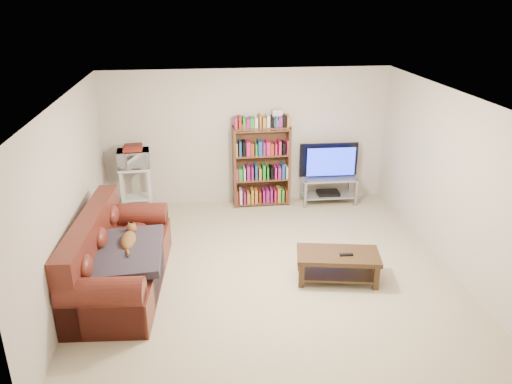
{
  "coord_description": "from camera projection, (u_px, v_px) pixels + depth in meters",
  "views": [
    {
      "loc": [
        -0.88,
        -5.98,
        3.58
      ],
      "look_at": [
        -0.1,
        0.4,
        1.0
      ],
      "focal_mm": 35.0,
      "sensor_mm": 36.0,
      "label": 1
    }
  ],
  "objects": [
    {
      "name": "coffee_table",
      "position": [
        338.0,
        261.0,
        6.59
      ],
      "size": [
        1.16,
        0.73,
        0.39
      ],
      "rotation": [
        0.0,
        0.0,
        -0.18
      ],
      "color": "#372413",
      "rests_on": "floor"
    },
    {
      "name": "cat",
      "position": [
        128.0,
        241.0,
        6.38
      ],
      "size": [
        0.3,
        0.64,
        0.19
      ],
      "primitive_type": null,
      "rotation": [
        0.0,
        0.0,
        -0.07
      ],
      "color": "brown",
      "rests_on": "sofa"
    },
    {
      "name": "television",
      "position": [
        330.0,
        161.0,
        8.84
      ],
      "size": [
        1.06,
        0.16,
        0.61
      ],
      "primitive_type": "imported",
      "rotation": [
        0.0,
        0.0,
        3.12
      ],
      "color": "black",
      "rests_on": "tv_stand"
    },
    {
      "name": "ceiling",
      "position": [
        268.0,
        97.0,
        6.05
      ],
      "size": [
        5.0,
        5.0,
        0.0
      ],
      "primitive_type": "plane",
      "rotation": [
        3.14,
        0.0,
        0.0
      ],
      "color": "white",
      "rests_on": "ground"
    },
    {
      "name": "remote",
      "position": [
        346.0,
        255.0,
        6.49
      ],
      "size": [
        0.18,
        0.05,
        0.02
      ],
      "primitive_type": "cube",
      "rotation": [
        0.0,
        0.0,
        -0.03
      ],
      "color": "black",
      "rests_on": "coffee_table"
    },
    {
      "name": "wall_left",
      "position": [
        69.0,
        198.0,
        6.22
      ],
      "size": [
        0.0,
        5.0,
        5.0
      ],
      "primitive_type": "plane",
      "rotation": [
        1.57,
        0.0,
        1.57
      ],
      "color": "beige",
      "rests_on": "ground"
    },
    {
      "name": "shelf_clutter",
      "position": [
        267.0,
        120.0,
        8.54
      ],
      "size": [
        0.73,
        0.23,
        0.28
      ],
      "rotation": [
        0.0,
        0.0,
        0.01
      ],
      "color": "silver",
      "rests_on": "bookshelf"
    },
    {
      "name": "wall_right",
      "position": [
        449.0,
        181.0,
        6.78
      ],
      "size": [
        0.0,
        5.0,
        5.0
      ],
      "primitive_type": "plane",
      "rotation": [
        1.57,
        0.0,
        -1.57
      ],
      "color": "beige",
      "rests_on": "ground"
    },
    {
      "name": "game_boxes",
      "position": [
        133.0,
        149.0,
        8.26
      ],
      "size": [
        0.33,
        0.3,
        0.05
      ],
      "primitive_type": "cube",
      "rotation": [
        0.0,
        0.0,
        0.08
      ],
      "color": "maroon",
      "rests_on": "microwave"
    },
    {
      "name": "blanket",
      "position": [
        126.0,
        253.0,
        6.21
      ],
      "size": [
        0.9,
        1.16,
        0.19
      ],
      "primitive_type": "cube",
      "rotation": [
        0.05,
        -0.04,
        0.01
      ],
      "color": "#302934",
      "rests_on": "sofa"
    },
    {
      "name": "tv_stand",
      "position": [
        328.0,
        186.0,
        9.01
      ],
      "size": [
        0.99,
        0.46,
        0.49
      ],
      "rotation": [
        0.0,
        0.0,
        -0.02
      ],
      "color": "#999EA3",
      "rests_on": "floor"
    },
    {
      "name": "bookshelf",
      "position": [
        261.0,
        165.0,
        8.81
      ],
      "size": [
        1.0,
        0.32,
        1.44
      ],
      "rotation": [
        0.0,
        0.0,
        0.01
      ],
      "color": "#4F2E1B",
      "rests_on": "floor"
    },
    {
      "name": "dvd_player",
      "position": [
        328.0,
        193.0,
        9.07
      ],
      "size": [
        0.4,
        0.28,
        0.06
      ],
      "primitive_type": "cube",
      "rotation": [
        0.0,
        0.0,
        -0.02
      ],
      "color": "black",
      "rests_on": "tv_stand"
    },
    {
      "name": "wall_back",
      "position": [
        247.0,
        137.0,
        8.8
      ],
      "size": [
        5.0,
        0.0,
        5.0
      ],
      "primitive_type": "plane",
      "rotation": [
        1.57,
        0.0,
        0.0
      ],
      "color": "beige",
      "rests_on": "ground"
    },
    {
      "name": "sofa",
      "position": [
        115.0,
        263.0,
        6.43
      ],
      "size": [
        1.15,
        2.36,
        0.98
      ],
      "rotation": [
        0.0,
        0.0,
        -0.07
      ],
      "color": "#531D15",
      "rests_on": "floor"
    },
    {
      "name": "microwave_stand",
      "position": [
        136.0,
        184.0,
        8.49
      ],
      "size": [
        0.56,
        0.43,
        0.85
      ],
      "rotation": [
        0.0,
        0.0,
        0.08
      ],
      "color": "silver",
      "rests_on": "floor"
    },
    {
      "name": "floor",
      "position": [
        267.0,
        269.0,
        6.94
      ],
      "size": [
        5.0,
        5.0,
        0.0
      ],
      "primitive_type": "plane",
      "color": "#C7B994",
      "rests_on": "ground"
    },
    {
      "name": "wall_front",
      "position": [
        309.0,
        297.0,
        4.19
      ],
      "size": [
        5.0,
        0.0,
        5.0
      ],
      "primitive_type": "plane",
      "rotation": [
        -1.57,
        0.0,
        0.0
      ],
      "color": "beige",
      "rests_on": "ground"
    },
    {
      "name": "microwave",
      "position": [
        134.0,
        159.0,
        8.32
      ],
      "size": [
        0.55,
        0.4,
        0.29
      ],
      "primitive_type": "imported",
      "rotation": [
        0.0,
        0.0,
        0.08
      ],
      "color": "silver",
      "rests_on": "microwave_stand"
    }
  ]
}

